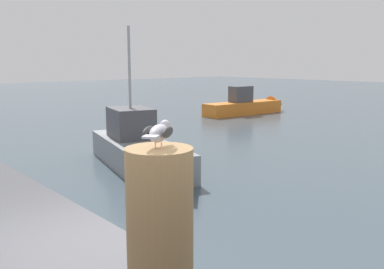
# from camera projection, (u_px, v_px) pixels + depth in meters

# --- Properties ---
(mooring_post) EXTENTS (0.40, 0.40, 0.91)m
(mooring_post) POSITION_uv_depth(u_px,v_px,m) (160.00, 223.00, 2.49)
(mooring_post) COLOR brown
(mooring_post) RESTS_ON harbor_quay
(seagull) EXTENTS (0.27, 0.34, 0.14)m
(seagull) POSITION_uv_depth(u_px,v_px,m) (159.00, 132.00, 2.40)
(seagull) COLOR #C67560
(seagull) RESTS_ON mooring_post
(boat_orange) EXTENTS (1.44, 6.01, 1.74)m
(boat_orange) POSITION_uv_depth(u_px,v_px,m) (249.00, 106.00, 24.35)
(boat_orange) COLOR orange
(boat_orange) RESTS_ON ground_plane
(boat_grey) EXTENTS (6.06, 2.94, 4.22)m
(boat_grey) POSITION_uv_depth(u_px,v_px,m) (146.00, 154.00, 11.30)
(boat_grey) COLOR gray
(boat_grey) RESTS_ON ground_plane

